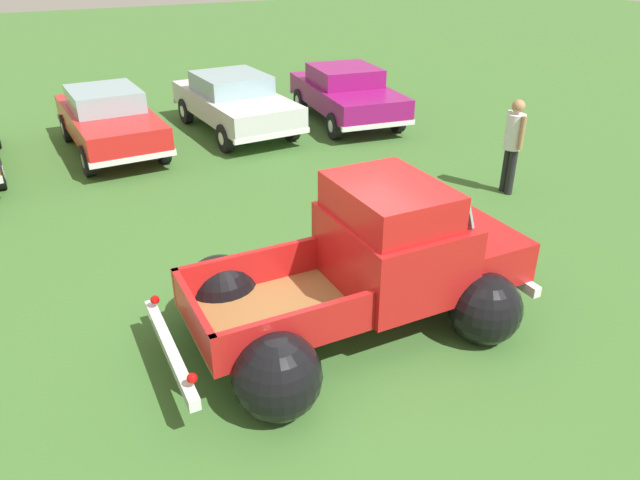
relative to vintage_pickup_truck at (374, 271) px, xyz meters
The scene contains 6 objects.
ground_plane 0.85m from the vintage_pickup_truck, behind, with size 80.00×80.00×0.00m, color #3D6B2D.
vintage_pickup_truck is the anchor object (origin of this frame).
show_car_1 8.83m from the vintage_pickup_truck, 102.06° to the left, with size 1.98×4.30×1.43m.
show_car_2 8.94m from the vintage_pickup_truck, 81.91° to the left, with size 2.17×4.43×1.43m.
show_car_3 9.38m from the vintage_pickup_truck, 63.20° to the left, with size 2.38×4.37×1.43m.
spectator_0 5.30m from the vintage_pickup_truck, 29.07° to the left, with size 0.38×0.54×1.83m.
Camera 1 is at (-3.11, -5.43, 4.53)m, focal length 33.21 mm.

